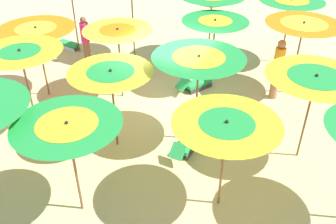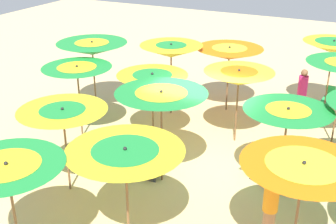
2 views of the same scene
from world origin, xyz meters
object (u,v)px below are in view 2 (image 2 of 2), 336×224
Objects in this scene: beach_umbrella_2 at (63,117)px; beach_umbrella_3 at (8,175)px; beach_umbrella_0 at (92,49)px; beach_umbrella_1 at (77,72)px; beach_umbrella_12 at (333,47)px; beach_umbrella_6 at (161,100)px; beachgoer_2 at (302,94)px; lounger_2 at (327,100)px; beach_umbrella_11 at (303,174)px; beach_umbrella_8 at (229,53)px; lounger_0 at (141,168)px; lounger_1 at (265,175)px; beach_umbrella_4 at (171,51)px; beach_umbrella_5 at (152,81)px; beach_umbrella_7 at (125,159)px; beach_umbrella_10 at (287,118)px; beach_umbrella_9 at (239,78)px; beachgoer_1 at (270,205)px.

beach_umbrella_2 is 2.68m from beach_umbrella_3.
beach_umbrella_0 reaches higher than beach_umbrella_1.
beach_umbrella_12 is (5.12, -6.26, 0.25)m from beach_umbrella_1.
beach_umbrella_6 is 5.93m from beachgoer_2.
beach_umbrella_6 is 7.71m from lounger_2.
beach_umbrella_0 reaches higher than beach_umbrella_11.
beach_umbrella_8 is 1.84× the size of lounger_2.
lounger_0 is 0.89× the size of lounger_1.
beachgoer_2 is at bearing 115.34° from lounger_1.
beach_umbrella_3 is at bearing -96.00° from lounger_0.
beach_umbrella_4 is 0.99× the size of beach_umbrella_6.
beach_umbrella_12 is (4.56, -4.12, 0.35)m from beach_umbrella_5.
beachgoer_2 is at bearing -19.75° from beach_umbrella_3.
beachgoer_2 is (6.65, -4.15, -1.04)m from beach_umbrella_2.
beach_umbrella_11 is at bearing -175.72° from beach_umbrella_12.
beach_umbrella_5 reaches higher than lounger_0.
beach_umbrella_3 is (-5.02, -2.31, 0.00)m from beach_umbrella_1.
beach_umbrella_11 reaches higher than beach_umbrella_8.
beach_umbrella_5 is (3.03, -0.67, -0.01)m from beach_umbrella_2.
beachgoer_2 is (7.82, -1.78, -1.13)m from beach_umbrella_7.
beach_umbrella_0 is at bearing 67.50° from beach_umbrella_5.
beach_umbrella_0 is at bearing 21.62° from beach_umbrella_1.
beach_umbrella_5 is 4.05m from beach_umbrella_10.
beach_umbrella_10 is 1.33× the size of beachgoer_2.
beach_umbrella_11 reaches higher than beach_umbrella_1.
beachgoer_2 is (9.20, -3.30, -1.13)m from beach_umbrella_3.
beach_umbrella_5 is at bearing 22.01° from beach_umbrella_7.
beach_umbrella_10 is 1.74× the size of lounger_1.
beach_umbrella_7 is 0.98× the size of beach_umbrella_11.
lounger_2 is at bearing -23.56° from beach_umbrella_6.
beach_umbrella_10 reaches higher than beach_umbrella_9.
lounger_1 is (-3.93, -2.42, -1.79)m from beach_umbrella_8.
beach_umbrella_3 is 5.58m from beach_umbrella_5.
beach_umbrella_6 is 2.06m from lounger_0.
beach_umbrella_9 is at bearing -59.84° from beach_umbrella_5.
beach_umbrella_9 is 2.91m from lounger_1.
beach_umbrella_8 is (8.88, -0.90, -0.03)m from beach_umbrella_3.
beach_umbrella_8 is at bearing 146.70° from lounger_1.
beach_umbrella_7 is at bearing -10.26° from lounger_2.
lounger_1 is 5.83m from lounger_2.
beach_umbrella_8 is at bearing -25.08° from beachgoer_1.
beach_umbrella_12 is 1.33× the size of beachgoer_1.
beach_umbrella_12 is at bearing -31.28° from beach_umbrella_9.
beach_umbrella_5 is at bearing 161.89° from beach_umbrella_8.
beachgoer_1 reaches higher than lounger_1.
beachgoer_2 is at bearing -82.46° from beach_umbrella_8.
lounger_2 is (4.00, -6.93, -2.00)m from beach_umbrella_0.
beach_umbrella_4 is (2.78, -1.62, 0.13)m from beach_umbrella_1.
beach_umbrella_11 is at bearing -63.95° from beach_umbrella_3.
beach_umbrella_6 is (-1.12, -3.27, 0.15)m from beach_umbrella_1.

